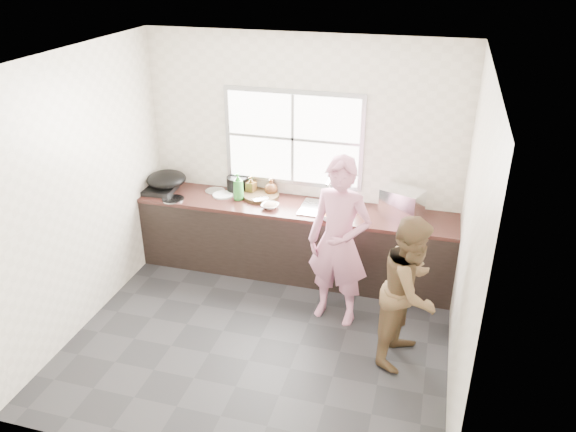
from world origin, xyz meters
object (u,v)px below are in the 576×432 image
(bowl_mince, at_px, (270,206))
(black_pot, at_px, (237,184))
(person_side, at_px, (410,290))
(dish_rack, at_px, (402,203))
(plate_food, at_px, (223,195))
(woman, at_px, (339,248))
(bottle_brown_tall, at_px, (251,186))
(pot_lid_left, at_px, (173,199))
(wok, at_px, (166,179))
(bowl_crabs, at_px, (329,216))
(cutting_board, at_px, (261,196))
(bottle_brown_short, at_px, (271,187))
(bottle_green, at_px, (238,186))
(pot_lid_right, at_px, (215,191))
(glass_jar, at_px, (237,187))
(bowl_held, at_px, (330,216))
(burner, at_px, (160,190))

(bowl_mince, distance_m, black_pot, 0.63)
(person_side, bearing_deg, dish_rack, 26.15)
(bowl_mince, distance_m, plate_food, 0.65)
(woman, xyz_separation_m, bottle_brown_tall, (-1.23, 0.93, 0.14))
(plate_food, xyz_separation_m, pot_lid_left, (-0.51, -0.26, -0.00))
(plate_food, relative_size, wok, 0.51)
(woman, xyz_separation_m, bowl_crabs, (-0.21, 0.53, 0.07))
(cutting_board, relative_size, bottle_brown_short, 2.28)
(bottle_green, xyz_separation_m, pot_lid_right, (-0.35, 0.14, -0.16))
(dish_rack, bearing_deg, bottle_brown_short, -165.78)
(plate_food, xyz_separation_m, dish_rack, (2.06, 0.01, 0.15))
(bowl_crabs, bearing_deg, woman, -68.58)
(glass_jar, bearing_deg, bottle_brown_short, 0.00)
(bowl_held, distance_m, pot_lid_left, 1.85)
(glass_jar, bearing_deg, black_pot, 0.00)
(bottle_brown_short, xyz_separation_m, pot_lid_left, (-1.05, -0.44, -0.09))
(woman, distance_m, bottle_brown_short, 1.40)
(bottle_green, distance_m, pot_lid_left, 0.77)
(black_pot, xyz_separation_m, pot_lid_right, (-0.25, -0.08, -0.08))
(burner, relative_size, dish_rack, 0.86)
(plate_food, distance_m, pot_lid_left, 0.57)
(bottle_brown_short, bearing_deg, bowl_mince, -74.80)
(pot_lid_left, bearing_deg, black_pot, 34.98)
(bowl_held, bearing_deg, black_pot, 160.15)
(burner, xyz_separation_m, pot_lid_right, (0.63, 0.19, -0.02))
(bowl_mince, bearing_deg, plate_food, 165.19)
(bottle_brown_tall, bearing_deg, glass_jar, 168.17)
(bowl_crabs, bearing_deg, plate_food, 169.03)
(bowl_mince, relative_size, bottle_brown_short, 1.01)
(cutting_board, distance_m, bottle_brown_tall, 0.17)
(black_pot, bearing_deg, person_side, -32.91)
(bottle_brown_tall, relative_size, burner, 0.58)
(bowl_crabs, bearing_deg, burner, 175.43)
(bottle_brown_short, xyz_separation_m, pot_lid_right, (-0.67, -0.08, -0.09))
(woman, bearing_deg, black_pot, 156.31)
(cutting_board, height_order, glass_jar, glass_jar)
(bowl_mince, relative_size, pot_lid_right, 0.81)
(person_side, height_order, dish_rack, person_side)
(woman, bearing_deg, bowl_crabs, 122.11)
(bottle_brown_short, height_order, pot_lid_right, bottle_brown_short)
(bowl_crabs, bearing_deg, bottle_brown_short, 150.85)
(woman, relative_size, glass_jar, 15.31)
(glass_jar, relative_size, pot_lid_left, 0.42)
(pot_lid_left, bearing_deg, dish_rack, 5.97)
(person_side, distance_m, plate_food, 2.58)
(bottle_green, distance_m, bottle_brown_tall, 0.21)
(burner, distance_m, pot_lid_right, 0.66)
(dish_rack, xyz_separation_m, pot_lid_right, (-2.19, 0.09, -0.15))
(burner, bearing_deg, wok, 36.62)
(pot_lid_right, bearing_deg, glass_jar, 19.15)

